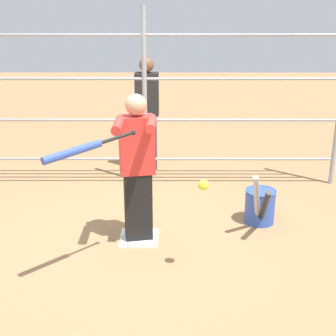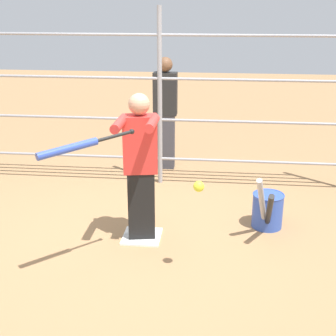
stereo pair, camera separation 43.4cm
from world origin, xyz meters
name	(u,v)px [view 1 (the left image)]	position (x,y,z in m)	size (l,w,h in m)	color
ground_plane	(139,239)	(0.00, 0.00, 0.00)	(24.00, 24.00, 0.00)	#9E754C
home_plate	(139,238)	(0.00, 0.00, 0.01)	(0.40, 0.40, 0.02)	white
fence_backstop	(145,100)	(0.00, -1.60, 1.16)	(5.15, 0.06, 2.33)	#939399
batter	(137,165)	(0.00, 0.02, 0.84)	(0.39, 0.57, 1.55)	black
baseball_bat_swinging	(81,149)	(0.40, 0.78, 1.24)	(0.70, 0.65, 0.12)	black
softball_in_flight	(204,185)	(-0.62, 0.66, 0.88)	(0.10, 0.10, 0.10)	yellow
bat_bucket	(260,206)	(-1.34, -0.38, 0.21)	(0.36, 0.75, 0.72)	#3351B2
bystander_behind_fence	(147,112)	(0.00, -2.22, 0.85)	(0.34, 0.21, 1.64)	#3F3F47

